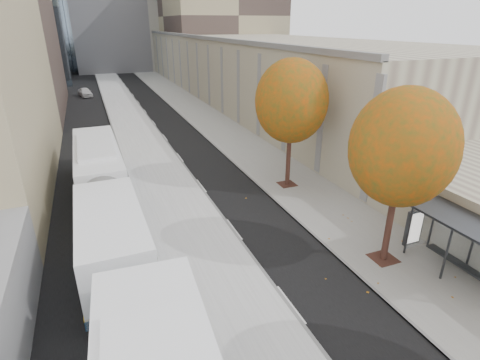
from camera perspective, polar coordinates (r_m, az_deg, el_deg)
bus_platform at (r=34.30m, az=-14.73°, el=5.57°), size 4.25×150.00×0.15m
sidewalk at (r=36.05m, az=-2.00°, el=7.08°), size 4.75×150.00×0.08m
building_tan at (r=66.11m, az=-1.30°, el=17.76°), size 18.00×92.00×8.00m
bus_shelter at (r=17.55m, az=31.48°, el=-6.54°), size 1.90×4.40×2.53m
tree_c at (r=16.10m, az=23.53°, el=4.49°), size 4.20×4.20×7.28m
tree_d at (r=23.04m, az=7.84°, el=11.77°), size 4.40×4.40×7.60m
bus_far at (r=21.12m, az=-20.16°, el=-1.52°), size 2.82×17.56×2.92m
distant_car at (r=59.55m, az=-22.52°, el=12.26°), size 2.15×3.89×1.25m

